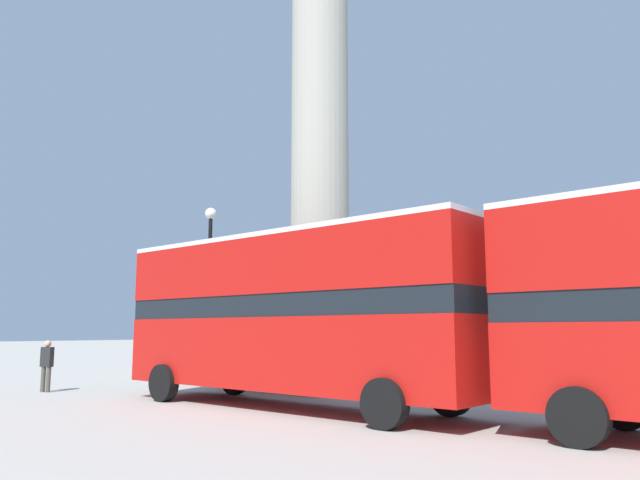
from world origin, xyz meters
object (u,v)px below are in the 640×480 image
at_px(bus_b, 294,312).
at_px(street_lamp, 209,286).
at_px(equestrian_statue, 205,337).
at_px(monument_column, 320,184).
at_px(pedestrian_near_lamp, 47,364).

height_order(bus_b, street_lamp, street_lamp).
relative_size(bus_b, equestrian_statue, 1.89).
xyz_separation_m(equestrian_statue, street_lamp, (6.61, -5.66, 1.91)).
distance_m(monument_column, pedestrian_near_lamp, 10.83).
bearing_deg(monument_column, equestrian_statue, 160.55).
bearing_deg(monument_column, street_lamp, -148.11).
xyz_separation_m(monument_column, equestrian_statue, (-10.03, 3.54, -5.54)).
distance_m(equestrian_statue, pedestrian_near_lamp, 11.33).
bearing_deg(bus_b, equestrian_statue, 149.73).
bearing_deg(equestrian_statue, monument_column, -11.51).
bearing_deg(street_lamp, equestrian_statue, 139.41).
relative_size(equestrian_statue, pedestrian_near_lamp, 3.51).
height_order(street_lamp, pedestrian_near_lamp, street_lamp).
xyz_separation_m(monument_column, street_lamp, (-3.41, -2.12, -3.62)).
bearing_deg(monument_column, bus_b, -57.83).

